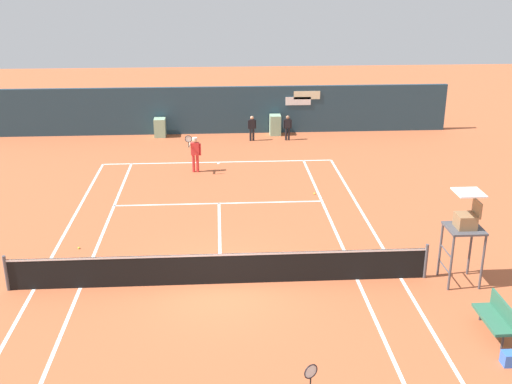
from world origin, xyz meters
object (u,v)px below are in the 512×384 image
at_px(player_bench, 497,316).
at_px(player_on_baseline, 195,151).
at_px(ball_kid_left_post, 252,127).
at_px(tennis_ball_near_service_line, 79,248).
at_px(ball_kid_right_post, 288,126).
at_px(umpire_chair, 465,224).
at_px(tennis_ball_by_sideline, 314,194).

distance_m(player_bench, player_on_baseline, 15.47).
xyz_separation_m(ball_kid_left_post, tennis_ball_near_service_line, (-6.34, -12.71, -0.72)).
xyz_separation_m(player_on_baseline, ball_kid_left_post, (2.79, 5.01, -0.20)).
xyz_separation_m(ball_kid_right_post, tennis_ball_near_service_line, (-8.20, -12.71, -0.72)).
xyz_separation_m(umpire_chair, player_on_baseline, (-7.91, 10.64, -0.86)).
bearing_deg(tennis_ball_near_service_line, tennis_ball_by_sideline, 28.50).
bearing_deg(ball_kid_left_post, player_on_baseline, 56.23).
bearing_deg(player_bench, tennis_ball_near_service_line, 63.65).
distance_m(player_on_baseline, tennis_ball_near_service_line, 8.54).
height_order(player_bench, ball_kid_right_post, ball_kid_right_post).
distance_m(player_bench, tennis_ball_near_service_line, 12.71).
distance_m(ball_kid_left_post, tennis_ball_near_service_line, 14.23).
height_order(player_bench, tennis_ball_near_service_line, player_bench).
bearing_deg(tennis_ball_by_sideline, player_bench, -73.66).
distance_m(tennis_ball_by_sideline, tennis_ball_near_service_line, 9.55).
height_order(tennis_ball_by_sideline, tennis_ball_near_service_line, same).
relative_size(umpire_chair, tennis_ball_by_sideline, 41.01).
bearing_deg(tennis_ball_by_sideline, player_on_baseline, 146.91).
xyz_separation_m(player_on_baseline, ball_kid_right_post, (4.64, 5.01, -0.20)).
height_order(player_on_baseline, ball_kid_left_post, player_on_baseline).
bearing_deg(tennis_ball_near_service_line, ball_kid_right_post, 57.19).
distance_m(player_bench, tennis_ball_by_sideline, 10.63).
xyz_separation_m(umpire_chair, ball_kid_left_post, (-5.13, 15.65, -1.06)).
bearing_deg(player_bench, ball_kid_left_post, 15.34).
relative_size(player_bench, tennis_ball_near_service_line, 21.54).
xyz_separation_m(player_bench, ball_kid_left_post, (-5.04, 18.35, 0.25)).
bearing_deg(player_on_baseline, tennis_ball_near_service_line, 68.05).
relative_size(ball_kid_right_post, tennis_ball_by_sideline, 19.27).
height_order(player_on_baseline, ball_kid_right_post, player_on_baseline).
bearing_deg(ball_kid_right_post, umpire_chair, 101.76).
bearing_deg(ball_kid_left_post, tennis_ball_by_sideline, 99.41).
relative_size(player_bench, ball_kid_left_post, 1.12).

